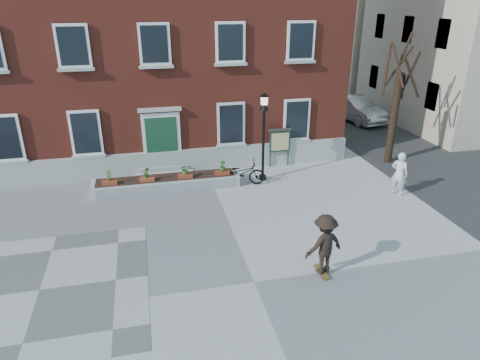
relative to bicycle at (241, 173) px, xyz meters
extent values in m
plane|color=#9E9EA1|center=(-1.22, -6.89, -0.54)|extent=(100.00, 100.00, 0.00)
cube|color=#555558|center=(-7.22, -5.89, -0.54)|extent=(6.00, 6.00, 0.01)
imported|color=black|center=(0.00, 0.00, 0.00)|extent=(2.15, 1.03, 1.09)
imported|color=silver|center=(9.74, 8.57, 0.25)|extent=(2.54, 5.03, 1.58)
imported|color=silver|center=(6.11, -2.42, 0.38)|extent=(0.77, 0.80, 1.85)
cube|color=maroon|center=(-3.22, 7.11, 5.46)|extent=(18.00, 10.00, 12.00)
cube|color=#A5A5A0|center=(-3.22, 1.99, 0.01)|extent=(18.00, 0.24, 1.10)
cube|color=#A6A5A0|center=(-3.22, 1.86, -0.44)|extent=(2.60, 0.80, 0.20)
cube|color=#9F9F9A|center=(-3.22, 2.01, -0.24)|extent=(2.20, 0.50, 0.20)
cube|color=silver|center=(-3.22, 2.03, 1.11)|extent=(1.70, 0.12, 2.50)
cube|color=#163D26|center=(-3.22, 1.98, 1.01)|extent=(1.40, 0.06, 2.30)
cube|color=#ABACA6|center=(-3.22, 1.99, 2.51)|extent=(1.90, 0.25, 0.15)
cube|color=white|center=(-9.62, 2.01, 1.66)|extent=(1.30, 0.10, 2.00)
cube|color=black|center=(-9.62, 1.96, 1.66)|extent=(1.08, 0.04, 1.78)
cube|color=#A9A9A4|center=(-9.62, 1.95, 0.60)|extent=(1.44, 0.20, 0.12)
cube|color=white|center=(-6.42, 2.01, 1.66)|extent=(1.30, 0.10, 2.00)
cube|color=black|center=(-6.42, 1.96, 1.66)|extent=(1.08, 0.04, 1.78)
cube|color=#AAA9A4|center=(-6.42, 1.95, 0.60)|extent=(1.44, 0.20, 0.12)
cube|color=white|center=(-6.42, 2.01, 5.26)|extent=(1.30, 0.10, 1.70)
cube|color=black|center=(-6.42, 1.96, 5.26)|extent=(1.08, 0.04, 1.48)
cube|color=#A2A29D|center=(-6.42, 1.95, 4.35)|extent=(1.44, 0.20, 0.12)
cube|color=silver|center=(-3.22, 2.01, 5.26)|extent=(1.30, 0.10, 1.70)
cube|color=black|center=(-3.22, 1.96, 5.26)|extent=(1.08, 0.04, 1.48)
cube|color=#ACACA7|center=(-3.22, 1.95, 4.35)|extent=(1.44, 0.20, 0.12)
cube|color=silver|center=(-0.02, 2.01, 1.66)|extent=(1.30, 0.10, 2.00)
cube|color=black|center=(-0.02, 1.96, 1.66)|extent=(1.08, 0.04, 1.78)
cube|color=#A2A29D|center=(-0.02, 1.95, 0.60)|extent=(1.44, 0.20, 0.12)
cube|color=white|center=(-0.02, 2.01, 5.26)|extent=(1.30, 0.10, 1.70)
cube|color=black|center=(-0.02, 1.96, 5.26)|extent=(1.08, 0.04, 1.48)
cube|color=#ACABA6|center=(-0.02, 1.95, 4.35)|extent=(1.44, 0.20, 0.12)
cube|color=silver|center=(3.18, 2.01, 1.66)|extent=(1.30, 0.10, 2.00)
cube|color=black|center=(3.18, 1.96, 1.66)|extent=(1.08, 0.04, 1.78)
cube|color=#A2A39E|center=(3.18, 1.95, 0.60)|extent=(1.44, 0.20, 0.12)
cube|color=white|center=(3.18, 2.01, 5.26)|extent=(1.30, 0.10, 1.70)
cube|color=black|center=(3.18, 1.96, 5.26)|extent=(1.08, 0.04, 1.48)
cube|color=gray|center=(3.18, 1.95, 4.35)|extent=(1.44, 0.20, 0.12)
cube|color=beige|center=(-3.22, 0.31, -0.29)|extent=(6.20, 1.10, 0.50)
cube|color=silver|center=(-3.22, -0.25, -0.29)|extent=(5.80, 0.02, 0.40)
cube|color=black|center=(-3.22, 0.31, -0.04)|extent=(5.80, 0.90, 0.06)
cube|color=maroon|center=(-5.52, 0.06, 0.06)|extent=(0.60, 0.25, 0.20)
imported|color=#35681F|center=(-5.52, 0.06, 0.38)|extent=(0.24, 0.24, 0.45)
cube|color=brown|center=(-4.02, 0.06, 0.06)|extent=(0.60, 0.25, 0.20)
imported|color=#2D5E1C|center=(-4.02, 0.06, 0.38)|extent=(0.25, 0.25, 0.45)
cube|color=maroon|center=(-2.42, 0.06, 0.06)|extent=(0.60, 0.25, 0.20)
imported|color=#326C20|center=(-2.42, 0.06, 0.38)|extent=(0.40, 0.40, 0.45)
cube|color=maroon|center=(-0.82, 0.06, 0.06)|extent=(0.60, 0.25, 0.20)
imported|color=#245B1B|center=(-0.82, 0.06, 0.38)|extent=(0.25, 0.25, 0.45)
cylinder|color=black|center=(7.78, 1.11, 1.66)|extent=(0.36, 0.36, 4.40)
cylinder|color=black|center=(8.28, 1.11, 3.74)|extent=(0.12, 1.12, 2.23)
cylinder|color=black|center=(7.95, 1.63, 4.01)|extent=(1.18, 0.49, 1.97)
cylinder|color=black|center=(7.28, 1.47, 4.01)|extent=(0.88, 1.14, 2.35)
cylinder|color=#312015|center=(7.47, 0.89, 4.18)|extent=(0.60, 0.77, 1.90)
cylinder|color=black|center=(7.98, 0.48, 3.70)|extent=(1.39, 0.55, 1.95)
cylinder|color=#311F16|center=(7.94, 1.24, 4.83)|extent=(0.43, 0.48, 1.58)
cube|color=#333335|center=(10.78, 11.11, -0.54)|extent=(8.00, 36.00, 0.01)
cube|color=beige|center=(16.78, 19.11, 5.96)|extent=(10.00, 11.00, 13.00)
cube|color=black|center=(11.82, 3.91, 1.96)|extent=(0.08, 1.00, 1.50)
cube|color=black|center=(11.82, 7.11, 1.96)|extent=(0.08, 1.00, 1.50)
cube|color=black|center=(11.82, 10.31, 1.96)|extent=(0.08, 1.00, 1.50)
cube|color=black|center=(11.82, 3.91, 5.26)|extent=(0.08, 1.00, 1.50)
cube|color=black|center=(11.82, 7.11, 5.26)|extent=(0.08, 1.00, 1.50)
cube|color=black|center=(11.82, 10.31, 5.26)|extent=(0.08, 1.00, 1.50)
cylinder|color=black|center=(1.06, 0.34, -0.44)|extent=(0.32, 0.32, 0.20)
cylinder|color=black|center=(1.06, 0.34, 1.06)|extent=(0.12, 0.12, 3.20)
cone|color=black|center=(1.06, 0.34, 2.81)|extent=(0.40, 0.40, 0.30)
cube|color=beige|center=(1.06, 0.34, 3.06)|extent=(0.24, 0.24, 0.34)
cone|color=black|center=(1.06, 0.34, 3.31)|extent=(0.40, 0.40, 0.16)
cylinder|color=#183024|center=(1.85, 1.78, 0.36)|extent=(0.08, 0.08, 1.80)
cylinder|color=#1B3625|center=(2.75, 1.78, 0.36)|extent=(0.08, 0.08, 1.80)
cube|color=#172F24|center=(2.30, 1.78, 0.71)|extent=(1.00, 0.10, 1.00)
cube|color=beige|center=(2.30, 1.72, 0.71)|extent=(0.85, 0.02, 0.85)
cube|color=#383331|center=(2.30, 1.78, 1.28)|extent=(1.10, 0.16, 0.10)
cube|color=brown|center=(0.87, -6.92, -0.48)|extent=(0.22, 0.78, 0.03)
cylinder|color=black|center=(0.78, -7.20, -0.52)|extent=(0.03, 0.05, 0.05)
cylinder|color=black|center=(0.96, -7.20, -0.52)|extent=(0.03, 0.05, 0.05)
cylinder|color=black|center=(0.78, -6.64, -0.52)|extent=(0.03, 0.05, 0.05)
cylinder|color=black|center=(0.96, -6.64, -0.52)|extent=(0.03, 0.05, 0.05)
imported|color=black|center=(0.87, -6.92, 0.47)|extent=(1.33, 0.94, 1.87)
camera|label=1|loc=(-3.91, -16.74, 7.10)|focal=32.00mm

